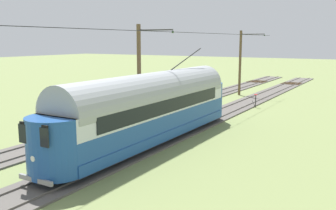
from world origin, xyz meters
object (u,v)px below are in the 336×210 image
(spare_tie_stack, at_px, (125,109))
(track_end_bumper, at_px, (197,97))
(catenary_pole_foreground, at_px, (241,62))
(vintage_streetcar, at_px, (152,107))
(catenary_pole_mid_near, at_px, (140,76))
(switch_stand, at_px, (255,100))

(spare_tie_stack, bearing_deg, track_end_bumper, -105.33)
(catenary_pole_foreground, bearing_deg, vintage_streetcar, 96.57)
(catenary_pole_mid_near, xyz_separation_m, switch_stand, (-4.08, -12.85, -3.10))
(catenary_pole_foreground, height_order, track_end_bumper, catenary_pole_foreground)
(catenary_pole_mid_near, xyz_separation_m, track_end_bumper, (2.45, -13.86, -3.40))
(catenary_pole_foreground, bearing_deg, catenary_pole_mid_near, 90.00)
(vintage_streetcar, xyz_separation_m, catenary_pole_mid_near, (2.58, -2.51, 1.53))
(vintage_streetcar, distance_m, catenary_pole_foreground, 22.57)
(catenary_pole_foreground, height_order, spare_tie_stack, catenary_pole_foreground)
(catenary_pole_foreground, bearing_deg, switch_stand, 120.19)
(vintage_streetcar, distance_m, switch_stand, 15.51)
(catenary_pole_foreground, relative_size, spare_tie_stack, 3.03)
(catenary_pole_foreground, relative_size, track_end_bumper, 4.04)
(vintage_streetcar, xyz_separation_m, track_end_bumper, (5.03, -16.37, -1.86))
(track_end_bumper, bearing_deg, catenary_pole_foreground, -112.22)
(catenary_pole_foreground, xyz_separation_m, switch_stand, (-4.08, 7.01, -3.10))
(catenary_pole_mid_near, bearing_deg, switch_stand, -107.61)
(spare_tie_stack, bearing_deg, catenary_pole_foreground, -108.13)
(catenary_pole_foreground, bearing_deg, spare_tie_stack, 71.87)
(catenary_pole_foreground, height_order, catenary_pole_mid_near, same)
(switch_stand, bearing_deg, catenary_pole_foreground, -59.81)
(catenary_pole_mid_near, xyz_separation_m, spare_tie_stack, (4.96, -4.72, -3.53))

